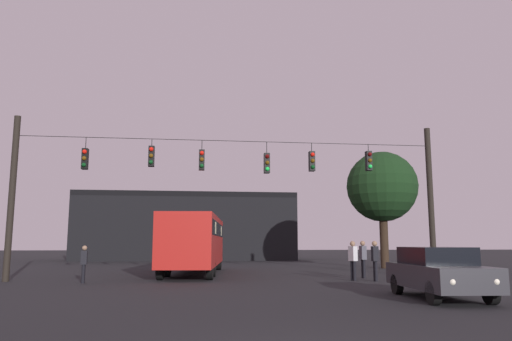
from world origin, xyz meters
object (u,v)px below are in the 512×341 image
at_px(car_near_right, 438,272).
at_px(pedestrian_crossing_center, 363,257).
at_px(pedestrian_crossing_left, 84,262).
at_px(pedestrian_near_bus, 375,258).
at_px(city_bus, 195,239).
at_px(pedestrian_crossing_right, 353,258).
at_px(tree_left_silhouette, 382,187).

distance_m(car_near_right, pedestrian_crossing_center, 8.57).
bearing_deg(car_near_right, pedestrian_crossing_center, 85.40).
relative_size(pedestrian_crossing_left, pedestrian_near_bus, 0.89).
distance_m(city_bus, pedestrian_crossing_right, 8.90).
bearing_deg(city_bus, car_near_right, -59.97).
bearing_deg(car_near_right, pedestrian_near_bus, 85.19).
bearing_deg(pedestrian_near_bus, pedestrian_crossing_center, 86.12).
distance_m(city_bus, pedestrian_crossing_center, 8.94).
relative_size(car_near_right, pedestrian_crossing_center, 2.54).
distance_m(pedestrian_crossing_center, tree_left_silhouette, 10.57).
bearing_deg(tree_left_silhouette, pedestrian_crossing_left, -149.67).
relative_size(pedestrian_crossing_right, pedestrian_near_bus, 1.00).
bearing_deg(pedestrian_crossing_left, pedestrian_crossing_center, 6.41).
xyz_separation_m(pedestrian_crossing_center, pedestrian_crossing_right, (-0.97, -1.45, -0.01)).
bearing_deg(pedestrian_crossing_center, city_bus, 153.18).
xyz_separation_m(city_bus, car_near_right, (7.25, -12.55, -1.07)).
distance_m(pedestrian_crossing_left, pedestrian_crossing_right, 11.52).
xyz_separation_m(car_near_right, pedestrian_crossing_center, (0.69, 8.54, 0.20)).
distance_m(city_bus, pedestrian_near_bus, 9.84).
xyz_separation_m(pedestrian_crossing_left, pedestrian_near_bus, (12.36, -0.50, 0.12)).
bearing_deg(tree_left_silhouette, pedestrian_near_bus, -113.84).
relative_size(car_near_right, pedestrian_crossing_right, 2.56).
relative_size(city_bus, tree_left_silhouette, 1.44).
bearing_deg(tree_left_silhouette, pedestrian_crossing_center, -117.71).
height_order(pedestrian_crossing_left, pedestrian_near_bus, pedestrian_near_bus).
relative_size(pedestrian_crossing_left, pedestrian_crossing_right, 0.89).
bearing_deg(pedestrian_crossing_right, tree_left_silhouette, 61.35).
height_order(car_near_right, pedestrian_crossing_center, pedestrian_crossing_center).
bearing_deg(car_near_right, pedestrian_crossing_right, 92.30).
bearing_deg(pedestrian_crossing_center, pedestrian_crossing_left, -173.59).
height_order(pedestrian_crossing_right, pedestrian_near_bus, pedestrian_near_bus).
distance_m(pedestrian_crossing_left, pedestrian_crossing_center, 12.57).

